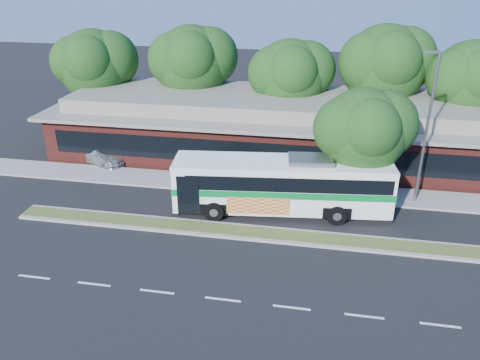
{
  "coord_description": "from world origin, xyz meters",
  "views": [
    {
      "loc": [
        3.63,
        -20.86,
        13.28
      ],
      "look_at": [
        -0.7,
        3.07,
        2.0
      ],
      "focal_mm": 35.0,
      "sensor_mm": 36.0,
      "label": 1
    }
  ],
  "objects_px": {
    "sedan": "(100,155)",
    "sidewalk_tree": "(369,129)",
    "transit_bus": "(283,182)",
    "lamp_post": "(427,126)"
  },
  "relations": [
    {
      "from": "transit_bus",
      "to": "sidewalk_tree",
      "type": "relative_size",
      "value": 1.78
    },
    {
      "from": "transit_bus",
      "to": "sedan",
      "type": "bearing_deg",
      "value": 153.41
    },
    {
      "from": "sedan",
      "to": "sidewalk_tree",
      "type": "relative_size",
      "value": 0.61
    },
    {
      "from": "transit_bus",
      "to": "sedan",
      "type": "relative_size",
      "value": 2.91
    },
    {
      "from": "sedan",
      "to": "sidewalk_tree",
      "type": "xyz_separation_m",
      "value": [
        18.39,
        -3.05,
        4.06
      ]
    },
    {
      "from": "lamp_post",
      "to": "transit_bus",
      "type": "bearing_deg",
      "value": -161.75
    },
    {
      "from": "transit_bus",
      "to": "sedan",
      "type": "xyz_separation_m",
      "value": [
        -13.77,
        5.05,
        -1.31
      ]
    },
    {
      "from": "sedan",
      "to": "lamp_post",
      "type": "bearing_deg",
      "value": -72.87
    },
    {
      "from": "lamp_post",
      "to": "sedan",
      "type": "relative_size",
      "value": 2.1
    },
    {
      "from": "sedan",
      "to": "transit_bus",
      "type": "bearing_deg",
      "value": -86.49
    }
  ]
}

